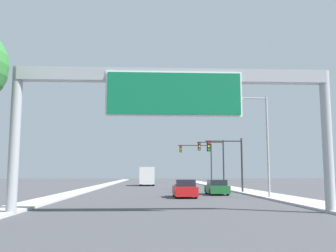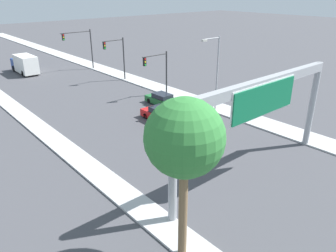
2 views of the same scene
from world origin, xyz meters
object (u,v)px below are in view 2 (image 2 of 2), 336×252
object	(u,v)px
traffic_light_far_intersection	(82,43)
palm_tree_foreground	(184,139)
sign_gantry	(261,101)
truck_box_primary	(25,64)
traffic_light_mid_block	(118,53)
traffic_light_near_intersection	(159,67)
car_far_center	(162,99)
car_mid_right	(160,114)
street_lamp_right	(215,69)

from	to	relation	value
traffic_light_far_intersection	palm_tree_foreground	xyz separation A→B (m)	(-16.54, -42.49, 2.29)
sign_gantry	palm_tree_foreground	world-z (taller)	palm_tree_foreground
truck_box_primary	traffic_light_mid_block	bearing A→B (deg)	-57.41
traffic_light_near_intersection	traffic_light_far_intersection	distance (m)	20.02
traffic_light_mid_block	palm_tree_foreground	world-z (taller)	palm_tree_foreground
car_far_center	palm_tree_foreground	xyz separation A→B (m)	(-14.96, -19.65, 6.23)
traffic_light_near_intersection	traffic_light_far_intersection	xyz separation A→B (m)	(-0.39, 20.00, 0.74)
sign_gantry	car_mid_right	distance (m)	14.39
car_far_center	traffic_light_near_intersection	world-z (taller)	traffic_light_near_intersection
street_lamp_right	traffic_light_near_intersection	bearing A→B (deg)	96.87
sign_gantry	traffic_light_near_intersection	xyz separation A→B (m)	(7.22, 20.08, -2.10)
truck_box_primary	traffic_light_far_intersection	distance (m)	10.09
truck_box_primary	palm_tree_foreground	xyz separation A→B (m)	(-7.96, -46.83, 5.34)
sign_gantry	traffic_light_mid_block	bearing A→B (deg)	76.15
truck_box_primary	street_lamp_right	distance (m)	34.62
traffic_light_far_intersection	sign_gantry	bearing A→B (deg)	-99.67
sign_gantry	traffic_light_far_intersection	size ratio (longest dim) A/B	2.49
truck_box_primary	palm_tree_foreground	distance (m)	47.81
car_far_center	palm_tree_foreground	world-z (taller)	palm_tree_foreground
truck_box_primary	traffic_light_mid_block	size ratio (longest dim) A/B	1.09
traffic_light_far_intersection	traffic_light_mid_block	bearing A→B (deg)	-86.63
car_mid_right	traffic_light_far_intersection	distance (m)	27.56
car_far_center	traffic_light_near_intersection	bearing A→B (deg)	55.27
car_far_center	street_lamp_right	world-z (taller)	street_lamp_right
car_mid_right	traffic_light_near_intersection	xyz separation A→B (m)	(5.47, 6.80, 3.17)
car_mid_right	traffic_light_near_intersection	bearing A→B (deg)	51.19
car_mid_right	palm_tree_foreground	world-z (taller)	palm_tree_foreground
car_far_center	traffic_light_near_intersection	size ratio (longest dim) A/B	0.76
sign_gantry	traffic_light_near_intersection	world-z (taller)	sign_gantry
truck_box_primary	traffic_light_near_intersection	world-z (taller)	traffic_light_near_intersection
car_mid_right	traffic_light_mid_block	size ratio (longest dim) A/B	0.71
car_far_center	traffic_light_far_intersection	world-z (taller)	traffic_light_far_intersection
traffic_light_far_intersection	truck_box_primary	bearing A→B (deg)	153.15
truck_box_primary	car_mid_right	bearing A→B (deg)	-83.59
traffic_light_mid_block	street_lamp_right	distance (m)	18.65
car_mid_right	sign_gantry	bearing A→B (deg)	-97.51
truck_box_primary	street_lamp_right	xyz separation A→B (m)	(10.01, -32.96, 3.49)
traffic_light_mid_block	street_lamp_right	xyz separation A→B (m)	(0.84, -18.61, 0.77)
street_lamp_right	palm_tree_foreground	bearing A→B (deg)	-142.33
car_far_center	car_mid_right	world-z (taller)	car_mid_right
sign_gantry	truck_box_primary	world-z (taller)	sign_gantry
car_far_center	traffic_light_far_intersection	xyz separation A→B (m)	(1.58, 22.84, 3.95)
car_mid_right	palm_tree_foreground	distance (m)	20.40
traffic_light_mid_block	palm_tree_foreground	xyz separation A→B (m)	(-17.13, -32.49, 2.62)
car_mid_right	traffic_light_near_intersection	distance (m)	9.28
car_mid_right	traffic_light_near_intersection	size ratio (longest dim) A/B	0.80
traffic_light_near_intersection	traffic_light_far_intersection	bearing A→B (deg)	91.12
sign_gantry	truck_box_primary	size ratio (longest dim) A/B	2.39
traffic_light_near_intersection	street_lamp_right	world-z (taller)	street_lamp_right
traffic_light_mid_block	truck_box_primary	bearing A→B (deg)	122.59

